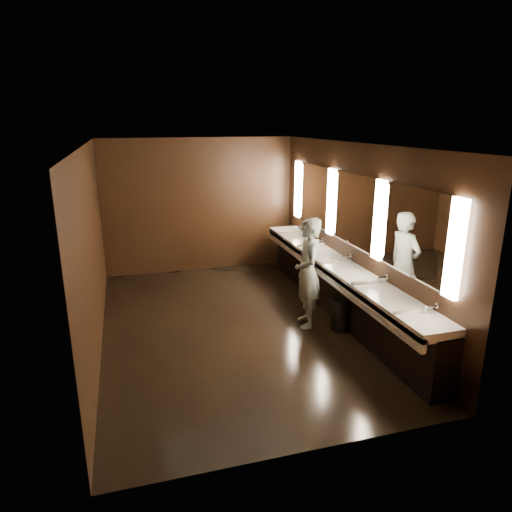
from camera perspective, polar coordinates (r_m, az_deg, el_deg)
The scene contains 10 objects.
floor at distance 7.33m, azimuth -2.75°, elevation -8.66°, with size 6.00×6.00×0.00m, color black.
ceiling at distance 6.64m, azimuth -3.09°, elevation 13.76°, with size 4.00×6.00×0.02m, color #2D2D2B.
wall_back at distance 9.73m, azimuth -7.04°, elevation 6.25°, with size 4.00×0.02×2.80m, color black.
wall_front at distance 4.15m, azimuth 6.85°, elevation -8.07°, with size 4.00×0.02×2.80m, color black.
wall_left at distance 6.70m, azimuth -19.78°, elevation 0.67°, with size 0.02×6.00×2.80m, color black.
wall_right at distance 7.55m, azimuth 12.03°, elevation 3.02°, with size 0.02×6.00×2.80m, color black.
sink_counter at distance 7.72m, azimuth 10.27°, elevation -3.61°, with size 0.55×5.40×1.01m.
mirror_band at distance 7.47m, azimuth 12.06°, elevation 5.62°, with size 0.06×5.03×1.15m.
person at distance 7.09m, azimuth 6.50°, elevation -2.12°, with size 0.63×0.41×1.73m, color #85BEC7.
trash_bin at distance 7.23m, azimuth 10.69°, elevation -7.17°, with size 0.32×0.32×0.50m, color black.
Camera 1 is at (-1.52, -6.46, 3.12)m, focal length 32.00 mm.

